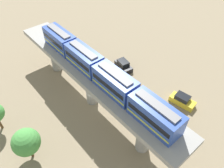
% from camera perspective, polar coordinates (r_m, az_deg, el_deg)
% --- Properties ---
extents(ground_plane, '(120.00, 120.00, 0.00)m').
position_cam_1_polar(ground_plane, '(37.50, -5.14, -4.49)').
color(ground_plane, '#84755B').
extents(viaduct, '(5.20, 35.80, 6.85)m').
position_cam_1_polar(viaduct, '(33.70, -5.71, 1.67)').
color(viaduct, '#999691').
rests_on(viaduct, ground).
extents(train, '(2.64, 27.45, 3.24)m').
position_cam_1_polar(train, '(30.36, -3.59, 3.74)').
color(train, '#2D4CA5').
rests_on(train, viaduct).
extents(parked_car_black, '(2.50, 4.45, 1.76)m').
position_cam_1_polar(parked_car_black, '(43.42, 3.03, 4.96)').
color(parked_car_black, black).
rests_on(parked_car_black, ground).
extents(parked_car_yellow, '(2.41, 4.42, 1.76)m').
position_cam_1_polar(parked_car_yellow, '(38.34, 18.06, -4.11)').
color(parked_car_yellow, yellow).
rests_on(parked_car_yellow, ground).
extents(tree_mid_lot, '(3.66, 3.66, 5.34)m').
position_cam_1_polar(tree_mid_lot, '(30.46, -21.70, -14.06)').
color(tree_mid_lot, brown).
rests_on(tree_mid_lot, ground).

